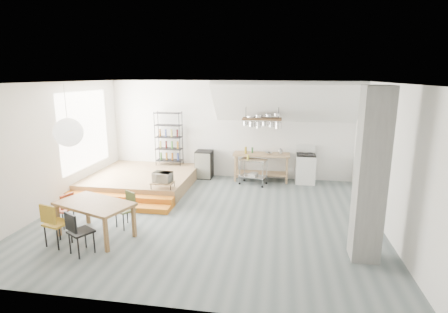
% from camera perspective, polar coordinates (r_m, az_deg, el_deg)
% --- Properties ---
extents(floor, '(8.00, 8.00, 0.00)m').
position_cam_1_polar(floor, '(8.69, -2.60, -9.62)').
color(floor, slate).
rests_on(floor, ground).
extents(wall_back, '(8.00, 0.04, 3.20)m').
position_cam_1_polar(wall_back, '(11.60, 0.88, 4.39)').
color(wall_back, silver).
rests_on(wall_back, ground).
extents(wall_left, '(0.04, 7.00, 3.20)m').
position_cam_1_polar(wall_left, '(9.84, -26.16, 1.47)').
color(wall_left, silver).
rests_on(wall_left, ground).
extents(wall_right, '(0.04, 7.00, 3.20)m').
position_cam_1_polar(wall_right, '(8.36, 25.18, -0.29)').
color(wall_right, silver).
rests_on(wall_right, ground).
extents(ceiling, '(8.00, 7.00, 0.02)m').
position_cam_1_polar(ceiling, '(8.02, -2.84, 11.97)').
color(ceiling, white).
rests_on(ceiling, wall_back).
extents(slope_ceiling, '(4.40, 1.44, 1.32)m').
position_cam_1_polar(slope_ceiling, '(10.77, 10.04, 8.62)').
color(slope_ceiling, white).
rests_on(slope_ceiling, wall_back).
extents(window_pane, '(0.02, 2.50, 2.20)m').
position_cam_1_polar(window_pane, '(11.03, -21.73, 4.06)').
color(window_pane, white).
rests_on(window_pane, wall_left).
extents(platform, '(3.00, 3.00, 0.40)m').
position_cam_1_polar(platform, '(11.15, -13.16, -3.70)').
color(platform, '#9B744D').
rests_on(platform, ground).
extents(step_lower, '(3.00, 0.35, 0.13)m').
position_cam_1_polar(step_lower, '(9.52, -17.58, -7.76)').
color(step_lower, orange).
rests_on(step_lower, ground).
extents(step_upper, '(3.00, 0.35, 0.27)m').
position_cam_1_polar(step_upper, '(9.79, -16.69, -6.70)').
color(step_upper, orange).
rests_on(step_upper, ground).
extents(concrete_column, '(0.50, 0.50, 3.20)m').
position_cam_1_polar(concrete_column, '(6.78, 22.82, -2.98)').
color(concrete_column, slate).
rests_on(concrete_column, ground).
extents(kitchen_counter, '(1.80, 0.60, 0.91)m').
position_cam_1_polar(kitchen_counter, '(11.34, 6.10, -0.90)').
color(kitchen_counter, '#9B744D').
rests_on(kitchen_counter, ground).
extents(stove, '(0.60, 0.60, 1.18)m').
position_cam_1_polar(stove, '(11.40, 13.13, -1.86)').
color(stove, white).
rests_on(stove, ground).
extents(pot_rack, '(1.20, 0.50, 1.43)m').
position_cam_1_polar(pot_rack, '(10.87, 6.35, 5.73)').
color(pot_rack, '#432D1A').
rests_on(pot_rack, ceiling).
extents(wire_shelving, '(0.88, 0.38, 1.80)m').
position_cam_1_polar(wire_shelving, '(11.81, -9.00, 3.05)').
color(wire_shelving, black).
rests_on(wire_shelving, platform).
extents(microwave_shelf, '(0.60, 0.40, 0.16)m').
position_cam_1_polar(microwave_shelf, '(9.55, -9.97, -4.21)').
color(microwave_shelf, '#9B744D').
rests_on(microwave_shelf, platform).
extents(paper_lantern, '(0.60, 0.60, 0.60)m').
position_cam_1_polar(paper_lantern, '(7.97, -24.06, 3.62)').
color(paper_lantern, white).
rests_on(paper_lantern, ceiling).
extents(dining_table, '(1.81, 1.39, 0.76)m').
position_cam_1_polar(dining_table, '(7.88, -20.38, -7.63)').
color(dining_table, brown).
rests_on(dining_table, ground).
extents(chair_mustard, '(0.51, 0.51, 0.91)m').
position_cam_1_polar(chair_mustard, '(7.79, -26.05, -9.47)').
color(chair_mustard, '#A37A1B').
rests_on(chair_mustard, ground).
extents(chair_black, '(0.55, 0.55, 0.87)m').
position_cam_1_polar(chair_black, '(7.28, -22.88, -10.91)').
color(chair_black, black).
rests_on(chair_black, ground).
extents(chair_olive, '(0.50, 0.50, 0.80)m').
position_cam_1_polar(chair_olive, '(8.25, -15.51, -7.83)').
color(chair_olive, '#515D2C').
rests_on(chair_olive, ground).
extents(chair_red, '(0.45, 0.45, 0.79)m').
position_cam_1_polar(chair_red, '(8.69, -24.52, -7.51)').
color(chair_red, '#AE3818').
rests_on(chair_red, ground).
extents(rolling_cart, '(0.90, 0.66, 0.81)m').
position_cam_1_polar(rolling_cart, '(10.94, 4.81, -1.95)').
color(rolling_cart, silver).
rests_on(rolling_cart, ground).
extents(mini_fridge, '(0.54, 0.54, 0.92)m').
position_cam_1_polar(mini_fridge, '(11.68, -3.24, -1.27)').
color(mini_fridge, black).
rests_on(mini_fridge, ground).
extents(microwave, '(0.53, 0.40, 0.27)m').
position_cam_1_polar(microwave, '(9.51, -10.01, -3.32)').
color(microwave, beige).
rests_on(microwave, microwave_shelf).
extents(bowl, '(0.28, 0.28, 0.05)m').
position_cam_1_polar(bowl, '(11.21, 7.31, 0.53)').
color(bowl, silver).
rests_on(bowl, kitchen_counter).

